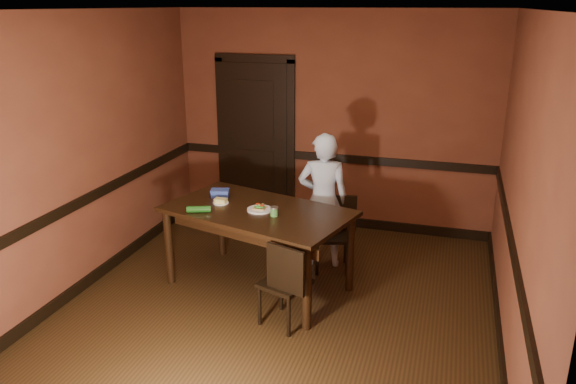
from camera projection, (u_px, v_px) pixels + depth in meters
The scene contains 22 objects.
floor at pixel (277, 308), 5.33m from camera, with size 4.00×4.50×0.01m, color black.
ceiling at pixel (275, 9), 4.47m from camera, with size 4.00×4.50×0.01m, color silver.
wall_back at pixel (332, 122), 6.94m from camera, with size 4.00×0.02×2.70m, color brown.
wall_front at pixel (141, 292), 2.86m from camera, with size 4.00×0.02×2.70m, color brown.
wall_left at pixel (81, 155), 5.45m from camera, with size 0.02×4.50×2.70m, color brown.
wall_right at pixel (521, 193), 4.35m from camera, with size 0.02×4.50×2.70m, color brown.
dado_back at pixel (331, 158), 7.07m from camera, with size 4.00×0.03×0.10m, color black.
dado_left at pixel (87, 199), 5.58m from camera, with size 0.03×4.50×0.10m, color black.
dado_right at pixel (512, 246), 4.50m from camera, with size 0.03×4.50×0.10m, color black.
baseboard_back at pixel (329, 220), 7.34m from camera, with size 4.00×0.03×0.12m, color black.
baseboard_left at pixel (96, 275), 5.85m from camera, with size 0.03×4.50×0.12m, color black.
baseboard_right at pixel (499, 336), 4.77m from camera, with size 0.03×4.50×0.12m, color black.
door at pixel (256, 138), 7.27m from camera, with size 1.05×0.07×2.20m.
dining_table at pixel (258, 248), 5.61m from camera, with size 1.79×1.01×0.84m, color black.
chair_far at pixel (332, 235), 6.00m from camera, with size 0.37×0.37×0.80m, color black, non-canonical shape.
chair_near at pixel (285, 282), 4.96m from camera, with size 0.38×0.38×0.82m, color black, non-canonical shape.
person at pixel (323, 201), 6.01m from camera, with size 0.54×0.35×1.48m, color silver.
sandwich_plate at pixel (260, 209), 5.44m from camera, with size 0.25×0.25×0.06m.
sauce_jar at pixel (274, 211), 5.29m from camera, with size 0.08×0.08×0.09m.
cheese_saucer at pixel (221, 201), 5.63m from camera, with size 0.16×0.16×0.05m.
food_tub at pixel (220, 193), 5.82m from camera, with size 0.22×0.18×0.08m.
wrapped_veg at pixel (199, 209), 5.38m from camera, with size 0.06×0.06×0.23m, color #174C13.
Camera 1 is at (1.45, -4.47, 2.74)m, focal length 35.00 mm.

